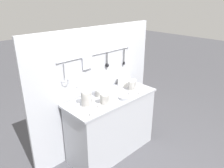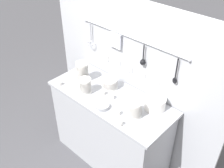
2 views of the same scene
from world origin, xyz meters
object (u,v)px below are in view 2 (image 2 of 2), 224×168
object	(u,v)px
steel_mixing_bowl	(102,106)
cup_back_right	(80,73)
bowl_stack_wide_centre	(110,83)
cup_by_caddy	(103,92)
cup_beside_plates	(118,112)
bowl_stack_tall_left	(85,86)
cup_edge_far	(112,97)
cup_front_left	(79,87)
bowl_stack_nested_right	(82,71)
plate_stack	(155,103)
bowl_stack_short_front	(136,109)
cup_edge_near	(120,123)
cup_mid_row	(59,83)

from	to	relation	value
steel_mixing_bowl	cup_back_right	size ratio (longest dim) A/B	2.80
bowl_stack_wide_centre	cup_back_right	world-z (taller)	bowl_stack_wide_centre
cup_by_caddy	cup_back_right	bearing A→B (deg)	168.69
cup_beside_plates	bowl_stack_tall_left	bearing A→B (deg)	176.79
cup_edge_far	cup_front_left	xyz separation A→B (m)	(-0.36, -0.11, 0.00)
bowl_stack_nested_right	plate_stack	bearing A→B (deg)	9.96
bowl_stack_wide_centre	steel_mixing_bowl	xyz separation A→B (m)	(0.16, -0.28, -0.04)
bowl_stack_short_front	cup_edge_near	distance (m)	0.19
cup_beside_plates	cup_mid_row	xyz separation A→B (m)	(-0.75, -0.08, 0.00)
cup_edge_far	cup_edge_near	bearing A→B (deg)	-36.21
cup_front_left	bowl_stack_tall_left	bearing A→B (deg)	6.06
bowl_stack_tall_left	cup_front_left	bearing A→B (deg)	-173.94
bowl_stack_nested_right	cup_beside_plates	bearing A→B (deg)	-13.51
cup_by_caddy	cup_beside_plates	size ratio (longest dim) A/B	1.00
cup_edge_near	cup_beside_plates	bearing A→B (deg)	139.58
bowl_stack_short_front	bowl_stack_tall_left	world-z (taller)	same
bowl_stack_nested_right	cup_edge_far	size ratio (longest dim) A/B	4.56
bowl_stack_nested_right	cup_edge_near	distance (m)	0.79
plate_stack	cup_edge_near	size ratio (longest dim) A/B	4.21
cup_back_right	cup_by_caddy	distance (m)	0.44
cup_by_caddy	bowl_stack_nested_right	bearing A→B (deg)	173.97
cup_by_caddy	cup_beside_plates	xyz separation A→B (m)	(0.31, -0.12, 0.00)
cup_back_right	cup_mid_row	size ratio (longest dim) A/B	1.00
cup_edge_far	cup_front_left	distance (m)	0.38
bowl_stack_short_front	cup_by_caddy	xyz separation A→B (m)	(-0.43, 0.03, -0.06)
cup_by_caddy	cup_mid_row	world-z (taller)	same
bowl_stack_nested_right	cup_front_left	bearing A→B (deg)	-57.86
plate_stack	cup_mid_row	bearing A→B (deg)	-157.98
bowl_stack_tall_left	cup_beside_plates	distance (m)	0.46
steel_mixing_bowl	cup_mid_row	bearing A→B (deg)	-175.16
bowl_stack_tall_left	cup_edge_near	bearing A→B (deg)	-11.48
bowl_stack_nested_right	cup_front_left	distance (m)	0.18
plate_stack	cup_edge_far	distance (m)	0.42
bowl_stack_tall_left	plate_stack	size ratio (longest dim) A/B	0.82
bowl_stack_short_front	cup_edge_far	size ratio (longest dim) A/B	3.47
bowl_stack_nested_right	cup_mid_row	bearing A→B (deg)	-115.00
cup_by_caddy	cup_mid_row	distance (m)	0.49
steel_mixing_bowl	cup_by_caddy	distance (m)	0.21
plate_stack	bowl_stack_tall_left	bearing A→B (deg)	-157.00
bowl_stack_short_front	steel_mixing_bowl	world-z (taller)	bowl_stack_short_front
bowl_stack_wide_centre	cup_front_left	size ratio (longest dim) A/B	3.30
bowl_stack_wide_centre	bowl_stack_short_front	distance (m)	0.48
cup_edge_near	steel_mixing_bowl	bearing A→B (deg)	168.08
bowl_stack_short_front	cup_front_left	world-z (taller)	bowl_stack_short_front
bowl_stack_tall_left	cup_edge_far	distance (m)	0.29
bowl_stack_wide_centre	steel_mixing_bowl	bearing A→B (deg)	-59.80
cup_by_caddy	bowl_stack_tall_left	bearing A→B (deg)	-148.06
cup_front_left	cup_back_right	bearing A→B (deg)	134.44
cup_mid_row	steel_mixing_bowl	bearing A→B (deg)	4.84
bowl_stack_wide_centre	cup_mid_row	bearing A→B (deg)	-141.84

